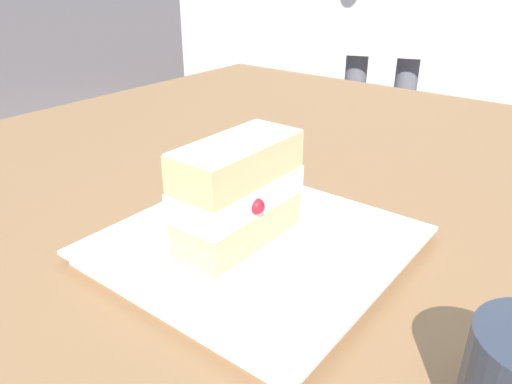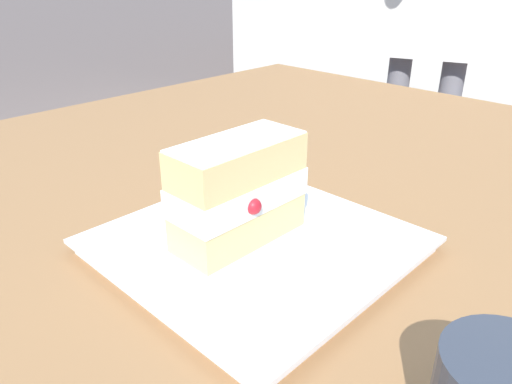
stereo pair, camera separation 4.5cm
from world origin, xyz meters
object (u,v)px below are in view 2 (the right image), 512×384
dessert_plate (256,245)px  dessert_fork (235,169)px  patio_table (123,283)px  cake_slice (238,191)px

dessert_plate → dessert_fork: bearing=52.3°
dessert_plate → patio_table: bearing=109.7°
patio_table → dessert_fork: (0.18, -0.00, 0.09)m
patio_table → dessert_fork: dessert_fork is taller
patio_table → dessert_fork: size_ratio=10.00×
dessert_plate → dessert_fork: dessert_plate is taller
cake_slice → dessert_fork: bearing=47.8°
patio_table → cake_slice: 0.22m
dessert_fork → dessert_plate: bearing=-127.7°
patio_table → dessert_plate: 0.20m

